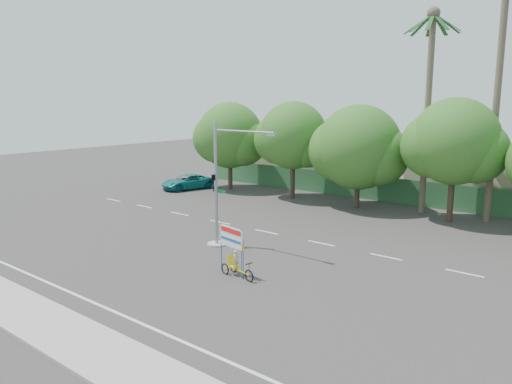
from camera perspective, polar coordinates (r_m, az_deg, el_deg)
The scene contains 14 objects.
ground at distance 24.41m, azimuth -6.70°, elevation -9.16°, with size 120.00×120.00×0.00m, color #33302D.
sidewalk_near at distance 20.29m, azimuth -22.48°, elevation -13.97°, with size 50.00×2.40×0.12m, color gray.
fence at distance 41.59m, azimuth 14.92°, elevation 0.23°, with size 38.00×0.08×2.00m, color #336B3D.
building_left at distance 50.04m, azimuth 6.62°, elevation 3.38°, with size 12.00×8.00×4.00m, color #BAB093.
building_right at distance 43.31m, azimuth 27.15°, elevation 0.89°, with size 14.00×8.00×3.60m, color #BAB093.
tree_far_left at distance 45.84m, azimuth -3.04°, elevation 6.25°, with size 7.14×6.00×7.96m.
tree_left at distance 41.47m, azimuth 4.21°, elevation 6.19°, with size 6.66×5.60×8.07m.
tree_center at distance 38.44m, azimuth 11.58°, elevation 4.77°, with size 7.62×6.40×7.85m.
tree_right at distance 35.71m, azimuth 21.67°, elevation 5.06°, with size 6.90×5.80×8.36m.
palm_tall at distance 36.55m, azimuth 26.11°, elevation 13.06°, with size 3.73×3.79×17.45m.
palm_short at distance 37.80m, azimuth 19.15°, elevation 10.99°, with size 3.73×3.79×14.45m.
traffic_signal at distance 27.87m, azimuth -4.15°, elevation -0.40°, with size 4.72×1.10×7.00m.
trike_billboard at distance 23.64m, azimuth -2.49°, elevation -7.26°, with size 2.44×0.82×2.43m.
pickup_truck at distance 46.50m, azimuth -7.86°, elevation 1.14°, with size 2.22×4.83×1.34m, color #107371.
Camera 1 is at (16.53, -15.97, 8.21)m, focal length 35.00 mm.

